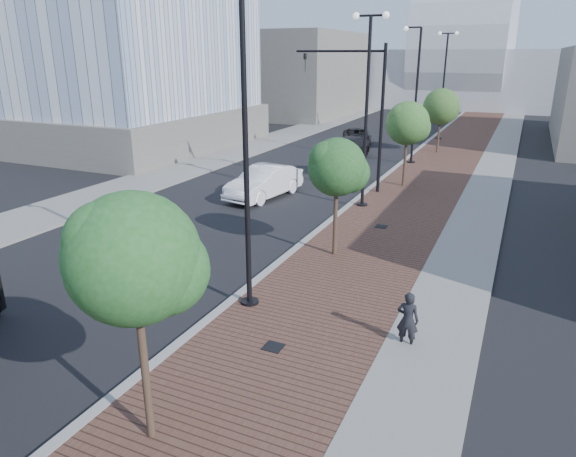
% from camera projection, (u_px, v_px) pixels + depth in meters
% --- Properties ---
extents(sidewalk, '(7.00, 140.00, 0.12)m').
position_uv_depth(sidewalk, '(463.00, 152.00, 40.76)').
color(sidewalk, '#4C2D23').
rests_on(sidewalk, ground).
extents(concrete_strip, '(2.40, 140.00, 0.13)m').
position_uv_depth(concrete_strip, '(500.00, 155.00, 39.70)').
color(concrete_strip, slate).
rests_on(concrete_strip, ground).
extents(curb, '(0.30, 140.00, 0.14)m').
position_uv_depth(curb, '(419.00, 149.00, 42.13)').
color(curb, gray).
rests_on(curb, ground).
extents(west_sidewalk, '(4.00, 140.00, 0.12)m').
position_uv_depth(west_sidewalk, '(276.00, 139.00, 47.25)').
color(west_sidewalk, slate).
rests_on(west_sidewalk, ground).
extents(white_sedan, '(2.57, 5.41, 1.71)m').
position_uv_depth(white_sedan, '(264.00, 182.00, 27.98)').
color(white_sedan, white).
rests_on(white_sedan, ground).
extents(dark_car_mid, '(3.78, 5.35, 1.35)m').
position_uv_depth(dark_car_mid, '(356.00, 137.00, 44.45)').
color(dark_car_mid, black).
rests_on(dark_car_mid, ground).
extents(dark_car_far, '(2.57, 5.42, 1.53)m').
position_uv_depth(dark_car_far, '(347.00, 148.00, 38.50)').
color(dark_car_far, black).
rests_on(dark_car_far, ground).
extents(pedestrian, '(0.59, 0.39, 1.60)m').
position_uv_depth(pedestrian, '(408.00, 320.00, 13.62)').
color(pedestrian, black).
rests_on(pedestrian, ground).
extents(streetlight_1, '(1.44, 0.56, 9.21)m').
position_uv_depth(streetlight_1, '(243.00, 169.00, 14.73)').
color(streetlight_1, black).
rests_on(streetlight_1, ground).
extents(streetlight_2, '(1.72, 0.56, 9.28)m').
position_uv_depth(streetlight_2, '(366.00, 112.00, 24.86)').
color(streetlight_2, black).
rests_on(streetlight_2, ground).
extents(streetlight_3, '(1.44, 0.56, 9.21)m').
position_uv_depth(streetlight_3, '(414.00, 102.00, 35.40)').
color(streetlight_3, black).
rests_on(streetlight_3, ground).
extents(streetlight_4, '(1.72, 0.56, 9.28)m').
position_uv_depth(streetlight_4, '(443.00, 85.00, 45.53)').
color(streetlight_4, black).
rests_on(streetlight_4, ground).
extents(traffic_mast, '(5.09, 0.20, 8.00)m').
position_uv_depth(traffic_mast, '(366.00, 102.00, 27.75)').
color(traffic_mast, black).
rests_on(traffic_mast, ground).
extents(tree_0, '(2.50, 2.47, 5.22)m').
position_uv_depth(tree_0, '(136.00, 259.00, 9.24)').
color(tree_0, '#382619').
rests_on(tree_0, ground).
extents(tree_1, '(2.23, 2.16, 4.61)m').
position_uv_depth(tree_1, '(338.00, 168.00, 18.87)').
color(tree_1, '#382619').
rests_on(tree_1, ground).
extents(tree_2, '(2.49, 2.46, 4.97)m').
position_uv_depth(tree_2, '(409.00, 124.00, 29.13)').
color(tree_2, '#382619').
rests_on(tree_2, ground).
extents(tree_3, '(2.75, 2.75, 4.99)m').
position_uv_depth(tree_3, '(442.00, 107.00, 39.51)').
color(tree_3, '#382619').
rests_on(tree_3, ground).
extents(tower_podium, '(19.00, 19.00, 3.00)m').
position_uv_depth(tower_podium, '(120.00, 127.00, 44.22)').
color(tower_podium, '#636059').
rests_on(tower_podium, ground).
extents(convention_center, '(50.00, 30.00, 50.00)m').
position_uv_depth(convention_center, '(466.00, 64.00, 79.76)').
color(convention_center, '#AFB2BA').
rests_on(convention_center, ground).
extents(commercial_block_nw, '(14.00, 20.00, 10.00)m').
position_uv_depth(commercial_block_nw, '(294.00, 74.00, 65.63)').
color(commercial_block_nw, '#68655D').
rests_on(commercial_block_nw, ground).
extents(utility_cover_1, '(0.50, 0.50, 0.02)m').
position_uv_depth(utility_cover_1, '(273.00, 347.00, 13.61)').
color(utility_cover_1, black).
rests_on(utility_cover_1, sidewalk).
extents(utility_cover_2, '(0.50, 0.50, 0.02)m').
position_uv_depth(utility_cover_2, '(381.00, 226.00, 23.08)').
color(utility_cover_2, black).
rests_on(utility_cover_2, sidewalk).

